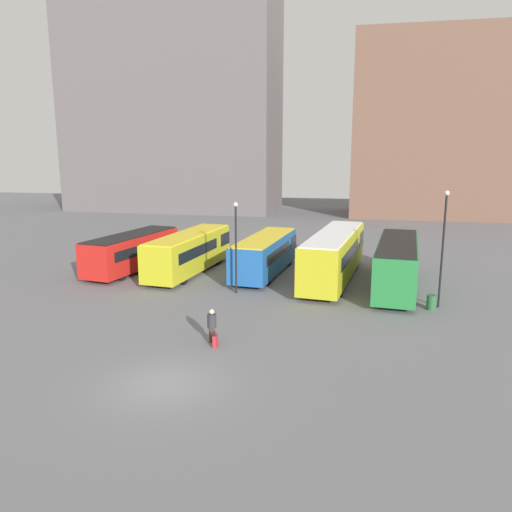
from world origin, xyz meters
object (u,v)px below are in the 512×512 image
(lamp_post_0, at_px, (443,241))
(lamp_post_1, at_px, (236,240))
(bus_0, at_px, (133,251))
(suitcase, at_px, (215,341))
(bus_2, at_px, (265,253))
(bus_3, at_px, (334,254))
(bus_4, at_px, (397,263))
(traveler, at_px, (212,323))
(bus_1, at_px, (190,251))
(trash_bin, at_px, (431,302))

(lamp_post_0, distance_m, lamp_post_1, 12.12)
(bus_0, bearing_deg, suitcase, -132.51)
(lamp_post_1, bearing_deg, bus_2, 81.40)
(lamp_post_0, xyz_separation_m, lamp_post_1, (-12.10, 0.47, -0.48))
(bus_2, xyz_separation_m, bus_3, (5.01, -0.70, 0.31))
(lamp_post_0, bearing_deg, bus_4, 119.51)
(bus_0, relative_size, suitcase, 11.72)
(bus_2, bearing_deg, lamp_post_1, 176.43)
(traveler, bearing_deg, lamp_post_1, 2.45)
(bus_2, bearing_deg, traveler, -174.45)
(bus_2, relative_size, bus_3, 0.79)
(bus_1, distance_m, lamp_post_0, 17.72)
(trash_bin, bearing_deg, bus_0, 165.15)
(lamp_post_1, bearing_deg, bus_0, 154.03)
(traveler, bearing_deg, bus_2, -3.48)
(suitcase, height_order, trash_bin, trash_bin)
(bus_1, relative_size, bus_4, 0.95)
(bus_3, distance_m, trash_bin, 8.32)
(bus_1, height_order, lamp_post_1, lamp_post_1)
(bus_4, xyz_separation_m, trash_bin, (1.66, -4.37, -1.27))
(bus_0, distance_m, trash_bin, 21.48)
(lamp_post_0, bearing_deg, bus_2, 152.29)
(suitcase, bearing_deg, bus_4, -39.68)
(traveler, bearing_deg, bus_1, 19.38)
(bus_3, height_order, bus_4, bus_3)
(traveler, relative_size, lamp_post_0, 0.24)
(bus_3, distance_m, traveler, 14.06)
(bus_4, bearing_deg, lamp_post_0, -145.24)
(bus_2, relative_size, trash_bin, 11.55)
(bus_4, bearing_deg, trash_bin, -153.91)
(traveler, xyz_separation_m, lamp_post_1, (-0.95, 8.41, 2.41))
(bus_4, bearing_deg, bus_2, 82.07)
(suitcase, bearing_deg, bus_2, -2.37)
(traveler, xyz_separation_m, suitcase, (0.28, -0.43, -0.68))
(lamp_post_0, bearing_deg, bus_3, 140.20)
(bus_3, distance_m, bus_4, 4.37)
(bus_0, xyz_separation_m, bus_1, (4.41, 0.24, 0.09))
(bus_0, relative_size, lamp_post_0, 1.42)
(bus_2, distance_m, lamp_post_1, 5.82)
(bus_3, height_order, suitcase, bus_3)
(bus_0, bearing_deg, lamp_post_1, -106.41)
(bus_3, bearing_deg, traveler, 166.18)
(bus_1, xyz_separation_m, traveler, (5.66, -13.09, -0.62))
(bus_4, bearing_deg, lamp_post_1, 113.65)
(trash_bin, bearing_deg, bus_2, 148.92)
(bus_4, height_order, traveler, bus_4)
(bus_0, xyz_separation_m, traveler, (10.07, -12.85, -0.54))
(bus_3, xyz_separation_m, lamp_post_1, (-5.83, -4.75, 1.56))
(bus_1, distance_m, traveler, 14.27)
(bus_2, relative_size, bus_4, 0.88)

